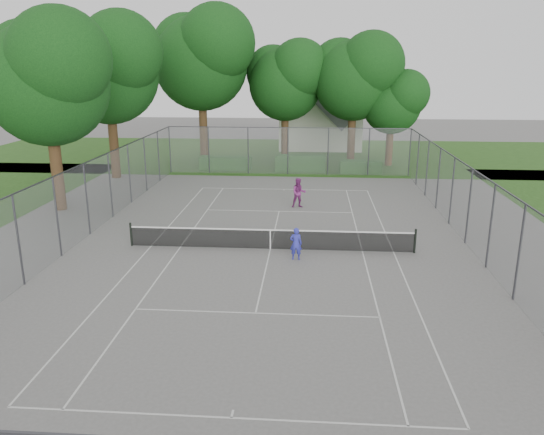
# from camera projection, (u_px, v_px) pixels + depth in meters

# --- Properties ---
(ground) EXTENTS (120.00, 120.00, 0.00)m
(ground) POSITION_uv_depth(u_px,v_px,m) (270.00, 249.00, 23.88)
(ground) COLOR #605F5C
(ground) RESTS_ON ground
(grass_far) EXTENTS (60.00, 20.00, 0.00)m
(grass_far) POSITION_uv_depth(u_px,v_px,m) (292.00, 155.00, 48.77)
(grass_far) COLOR #224714
(grass_far) RESTS_ON ground
(court_markings) EXTENTS (11.03, 23.83, 0.01)m
(court_markings) POSITION_uv_depth(u_px,v_px,m) (270.00, 249.00, 23.87)
(court_markings) COLOR beige
(court_markings) RESTS_ON ground
(tennis_net) EXTENTS (12.87, 0.10, 1.10)m
(tennis_net) POSITION_uv_depth(u_px,v_px,m) (270.00, 238.00, 23.73)
(tennis_net) COLOR black
(tennis_net) RESTS_ON ground
(perimeter_fence) EXTENTS (18.08, 34.08, 3.52)m
(perimeter_fence) POSITION_uv_depth(u_px,v_px,m) (270.00, 211.00, 23.37)
(perimeter_fence) COLOR #38383D
(perimeter_fence) RESTS_ON ground
(tree_far_left) EXTENTS (8.83, 8.06, 12.70)m
(tree_far_left) POSITION_uv_depth(u_px,v_px,m) (202.00, 55.00, 43.01)
(tree_far_left) COLOR #3D2716
(tree_far_left) RESTS_ON ground
(tree_far_midleft) EXTENTS (7.01, 6.40, 10.08)m
(tree_far_midleft) POSITION_uv_depth(u_px,v_px,m) (286.00, 78.00, 43.98)
(tree_far_midleft) COLOR #3D2716
(tree_far_midleft) RESTS_ON ground
(tree_far_midright) EXTENTS (7.36, 6.72, 10.58)m
(tree_far_midright) POSITION_uv_depth(u_px,v_px,m) (355.00, 74.00, 42.38)
(tree_far_midright) COLOR #3D2716
(tree_far_midright) RESTS_ON ground
(tree_far_right) EXTENTS (5.34, 4.88, 7.68)m
(tree_far_right) POSITION_uv_depth(u_px,v_px,m) (393.00, 100.00, 42.18)
(tree_far_right) COLOR #3D2716
(tree_far_right) RESTS_ON ground
(tree_side_back) EXTENTS (8.06, 7.36, 11.59)m
(tree_side_back) POSITION_uv_depth(u_px,v_px,m) (108.00, 65.00, 36.68)
(tree_side_back) COLOR #3D2716
(tree_side_back) RESTS_ON ground
(tree_side_front) EXTENTS (7.61, 6.95, 10.94)m
(tree_side_front) POSITION_uv_depth(u_px,v_px,m) (47.00, 74.00, 28.28)
(tree_side_front) COLOR #3D2716
(tree_side_front) RESTS_ON ground
(hedge_left) EXTENTS (4.02, 1.21, 1.01)m
(hedge_left) POSITION_uv_depth(u_px,v_px,m) (226.00, 163.00, 41.90)
(hedge_left) COLOR #1F4F19
(hedge_left) RESTS_ON ground
(hedge_mid) EXTENTS (3.86, 1.10, 1.21)m
(hedge_mid) POSITION_uv_depth(u_px,v_px,m) (300.00, 163.00, 41.24)
(hedge_mid) COLOR #1F4F19
(hedge_mid) RESTS_ON ground
(hedge_right) EXTENTS (3.12, 1.14, 0.94)m
(hedge_right) POSITION_uv_depth(u_px,v_px,m) (361.00, 167.00, 40.47)
(hedge_right) COLOR #1F4F19
(hedge_right) RESTS_ON ground
(house) EXTENTS (7.82, 6.06, 9.74)m
(house) POSITION_uv_depth(u_px,v_px,m) (321.00, 108.00, 51.79)
(house) COLOR beige
(house) RESTS_ON ground
(girl_player) EXTENTS (0.52, 0.35, 1.41)m
(girl_player) POSITION_uv_depth(u_px,v_px,m) (296.00, 244.00, 22.45)
(girl_player) COLOR #3032B5
(girl_player) RESTS_ON ground
(woman_player) EXTENTS (0.94, 0.78, 1.73)m
(woman_player) POSITION_uv_depth(u_px,v_px,m) (299.00, 193.00, 30.61)
(woman_player) COLOR #832B74
(woman_player) RESTS_ON ground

